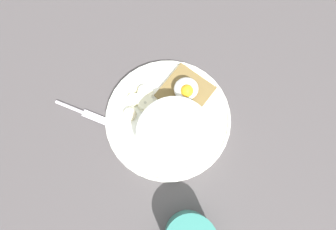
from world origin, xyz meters
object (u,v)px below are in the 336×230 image
object	(u,v)px
oatmeal_bowl	(174,136)
poached_egg	(186,89)
banana_slice_right	(132,89)
toast_slice	(185,92)
banana_slice_front	(145,93)
banana_slice_left	(134,100)
banana_slice_inner	(145,104)
banana_slice_back	(130,115)
knife	(83,113)

from	to	relation	value
oatmeal_bowl	poached_egg	size ratio (longest dim) A/B	2.08
banana_slice_right	toast_slice	bearing A→B (deg)	-32.86
toast_slice	poached_egg	xyz separation A→B (cm)	(-0.08, -0.19, 2.20)
banana_slice_front	banana_slice_right	size ratio (longest dim) A/B	1.64
oatmeal_bowl	banana_slice_left	distance (cm)	12.63
toast_slice	banana_slice_front	bearing A→B (deg)	152.18
banana_slice_front	banana_slice_inner	size ratio (longest dim) A/B	0.97
banana_slice_right	banana_slice_inner	bearing A→B (deg)	-77.20
banana_slice_left	banana_slice_right	bearing A→B (deg)	75.29
oatmeal_bowl	toast_slice	bearing A→B (deg)	47.09
banana_slice_front	banana_slice_right	xyz separation A→B (cm)	(-2.22, 2.38, -0.12)
banana_slice_back	toast_slice	bearing A→B (deg)	-5.37
oatmeal_bowl	knife	bearing A→B (deg)	134.65
toast_slice	banana_slice_inner	distance (cm)	9.34
oatmeal_bowl	banana_slice_inner	distance (cm)	10.22
poached_egg	banana_slice_back	bearing A→B (deg)	173.79
oatmeal_bowl	banana_slice_front	bearing A→B (deg)	93.01
banana_slice_inner	knife	size ratio (longest dim) A/B	0.45
poached_egg	banana_slice_right	xyz separation A→B (cm)	(-10.14, 6.80, -2.29)
banana_slice_front	banana_slice_back	bearing A→B (deg)	-150.51
toast_slice	poached_egg	bearing A→B (deg)	-114.05
poached_egg	oatmeal_bowl	bearing A→B (deg)	-133.27
banana_slice_back	poached_egg	bearing A→B (deg)	-6.21
banana_slice_front	knife	xyz separation A→B (cm)	(-14.23, 2.88, -1.25)
toast_slice	banana_slice_left	bearing A→B (deg)	160.23
toast_slice	poached_egg	distance (cm)	2.21
banana_slice_left	knife	size ratio (longest dim) A/B	0.36
oatmeal_bowl	banana_slice_back	world-z (taller)	oatmeal_bowl
toast_slice	banana_slice_inner	size ratio (longest dim) A/B	2.55
banana_slice_left	banana_slice_back	xyz separation A→B (cm)	(-2.35, -2.68, 0.10)
toast_slice	knife	xyz separation A→B (cm)	(-22.24, 7.11, -1.21)
toast_slice	banana_slice_left	distance (cm)	11.62
poached_egg	banana_slice_left	xyz separation A→B (cm)	(-10.85, 4.12, -2.15)
poached_egg	banana_slice_inner	size ratio (longest dim) A/B	1.40
toast_slice	banana_slice_right	bearing A→B (deg)	147.14
oatmeal_bowl	banana_slice_inner	xyz separation A→B (cm)	(-1.77, 9.79, -2.33)
banana_slice_back	banana_slice_front	bearing A→B (deg)	29.49
poached_egg	knife	bearing A→B (deg)	161.76
oatmeal_bowl	banana_slice_right	bearing A→B (deg)	101.11
oatmeal_bowl	banana_slice_left	world-z (taller)	oatmeal_bowl
banana_slice_back	knife	size ratio (longest dim) A/B	0.29
banana_slice_front	banana_slice_right	bearing A→B (deg)	132.97
knife	banana_slice_back	bearing A→B (deg)	-33.22
poached_egg	banana_slice_back	xyz separation A→B (cm)	(-13.20, 1.44, -2.05)
oatmeal_bowl	banana_slice_left	size ratio (longest dim) A/B	3.64
banana_slice_inner	oatmeal_bowl	bearing A→B (deg)	-79.73
banana_slice_right	banana_slice_inner	xyz separation A→B (cm)	(1.08, -4.75, 0.27)
banana_slice_right	banana_slice_back	bearing A→B (deg)	-119.68
banana_slice_front	banana_slice_back	world-z (taller)	banana_slice_back
banana_slice_inner	banana_slice_right	bearing A→B (deg)	102.80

